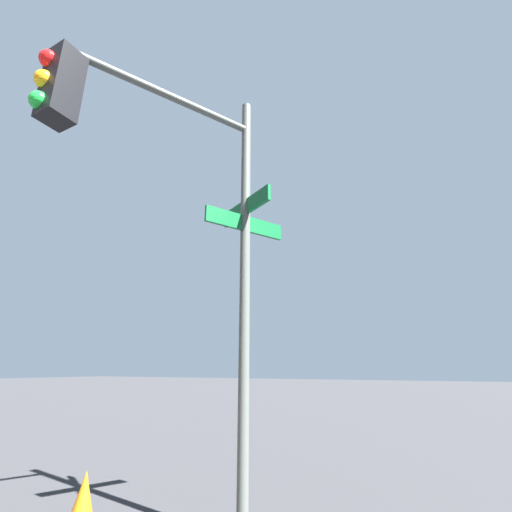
{
  "coord_description": "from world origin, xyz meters",
  "views": [
    {
      "loc": [
        -8.53,
        -3.98,
        1.58
      ],
      "look_at": [
        -6.62,
        -7.58,
        2.9
      ],
      "focal_mm": 24.55,
      "sensor_mm": 36.0,
      "label": 1
    }
  ],
  "objects": [
    {
      "name": "traffic_signal_near",
      "position": [
        -6.06,
        -6.52,
        3.53
      ],
      "size": [
        1.6,
        2.66,
        5.07
      ],
      "color": "#474C47",
      "rests_on": "ground_plane"
    }
  ]
}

